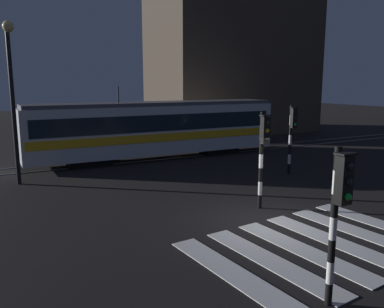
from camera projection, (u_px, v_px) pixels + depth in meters
name	position (u px, v px, depth m)	size (l,w,h in m)	color
ground_plane	(268.00, 221.00, 12.23)	(120.00, 120.00, 0.00)	black
rail_near	(143.00, 161.00, 21.70)	(80.00, 0.12, 0.03)	#59595E
rail_far	(134.00, 157.00, 22.95)	(80.00, 0.12, 0.03)	#59595E
crosswalk_zebra	(318.00, 245.00, 10.42)	(6.87, 4.90, 0.02)	silver
traffic_light_median_centre	(263.00, 146.00, 13.08)	(0.36, 0.42, 3.34)	black
traffic_light_corner_far_right	(292.00, 129.00, 18.35)	(0.36, 0.42, 3.28)	black
traffic_light_kerb_mid_left	(339.00, 204.00, 7.18)	(0.36, 0.42, 3.14)	black
street_lamp_trackside_left	(12.00, 84.00, 15.81)	(0.44, 1.21, 6.65)	black
tram	(156.00, 128.00, 22.54)	(14.88, 2.58, 4.15)	silver
building_backdrop	(233.00, 56.00, 34.67)	(14.01, 8.00, 13.37)	#42382D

